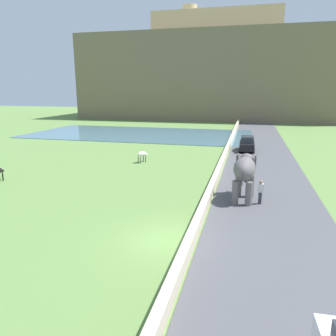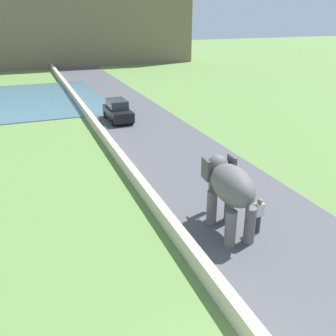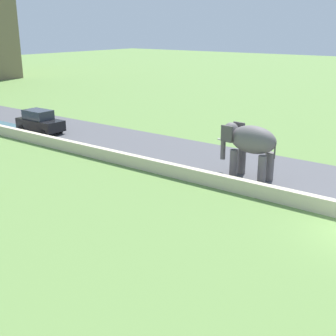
# 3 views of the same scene
# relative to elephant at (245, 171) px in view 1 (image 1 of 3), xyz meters

# --- Properties ---
(ground_plane) EXTENTS (220.00, 220.00, 0.00)m
(ground_plane) POSITION_rel_elephant_xyz_m (-3.44, -6.96, -2.04)
(ground_plane) COLOR #608442
(road_surface) EXTENTS (7.00, 120.00, 0.06)m
(road_surface) POSITION_rel_elephant_xyz_m (1.56, 13.04, -2.01)
(road_surface) COLOR #4C4C51
(road_surface) RESTS_ON ground
(barrier_wall) EXTENTS (0.40, 110.00, 0.74)m
(barrier_wall) POSITION_rel_elephant_xyz_m (-2.24, 11.04, -1.67)
(barrier_wall) COLOR beige
(barrier_wall) RESTS_ON ground
(lake) EXTENTS (36.00, 18.00, 0.08)m
(lake) POSITION_rel_elephant_xyz_m (-17.44, 29.39, -2.00)
(lake) COLOR slate
(lake) RESTS_ON ground
(hill_distant) EXTENTS (64.00, 28.00, 20.10)m
(hill_distant) POSITION_rel_elephant_xyz_m (-9.44, 65.85, 8.01)
(hill_distant) COLOR #75664C
(hill_distant) RESTS_ON ground
(fort_on_hill) EXTENTS (31.71, 8.00, 7.69)m
(fort_on_hill) POSITION_rel_elephant_xyz_m (-9.97, 65.85, 21.09)
(fort_on_hill) COLOR tan
(fort_on_hill) RESTS_ON hill_distant
(elephant) EXTENTS (1.58, 3.51, 2.99)m
(elephant) POSITION_rel_elephant_xyz_m (0.00, 0.00, 0.00)
(elephant) COLOR #605B5B
(elephant) RESTS_ON ground
(person_beside_elephant) EXTENTS (0.36, 0.22, 1.63)m
(person_beside_elephant) POSITION_rel_elephant_xyz_m (1.07, -0.67, -1.16)
(person_beside_elephant) COLOR #33333D
(person_beside_elephant) RESTS_ON ground
(car_black) EXTENTS (1.82, 4.01, 1.80)m
(car_black) POSITION_rel_elephant_xyz_m (-0.02, 18.06, -1.14)
(car_black) COLOR black
(car_black) RESTS_ON ground
(cow_white) EXTENTS (0.85, 1.41, 1.15)m
(cow_white) POSITION_rel_elephant_xyz_m (-10.24, 9.23, -1.20)
(cow_white) COLOR silver
(cow_white) RESTS_ON ground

